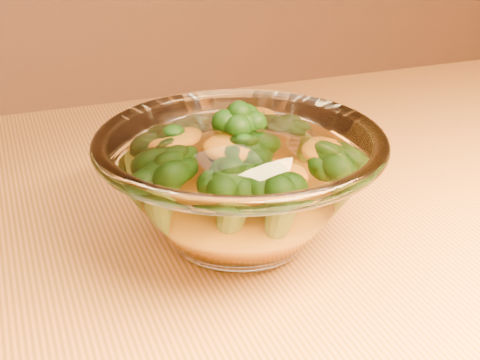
% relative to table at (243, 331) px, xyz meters
% --- Properties ---
extents(table, '(1.20, 0.80, 0.75)m').
position_rel_table_xyz_m(table, '(0.00, 0.00, 0.00)').
color(table, '#B66E36').
rests_on(table, ground).
extents(glass_bowl, '(0.24, 0.24, 0.10)m').
position_rel_table_xyz_m(glass_bowl, '(-0.00, -0.00, 0.15)').
color(glass_bowl, white).
rests_on(glass_bowl, table).
extents(cheese_sauce, '(0.12, 0.12, 0.03)m').
position_rel_table_xyz_m(cheese_sauce, '(-0.00, -0.00, 0.13)').
color(cheese_sauce, orange).
rests_on(cheese_sauce, glass_bowl).
extents(broccoli_heap, '(0.17, 0.16, 0.08)m').
position_rel_table_xyz_m(broccoli_heap, '(-0.01, 0.01, 0.17)').
color(broccoli_heap, black).
rests_on(broccoli_heap, cheese_sauce).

